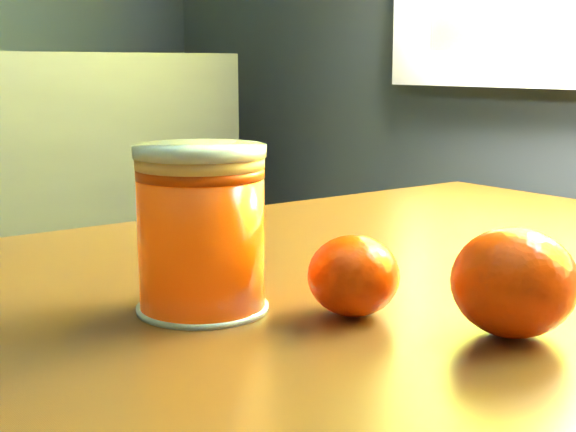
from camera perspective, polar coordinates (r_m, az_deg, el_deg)
table at (r=0.59m, az=4.55°, el=-14.10°), size 0.98×0.71×0.72m
juice_glass at (r=0.52m, az=-6.19°, el=-0.98°), size 0.08×0.08×0.11m
orange_front at (r=0.49m, az=15.77°, el=-4.55°), size 0.07×0.07×0.06m
orange_back at (r=0.51m, az=4.68°, el=-4.25°), size 0.06×0.06×0.05m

